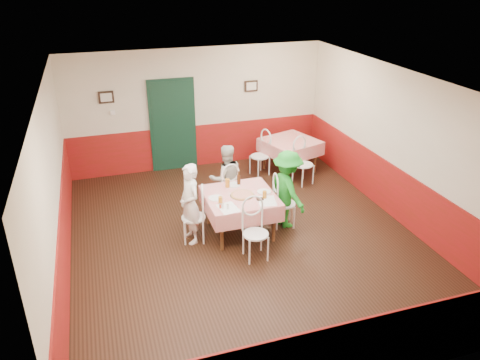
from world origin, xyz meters
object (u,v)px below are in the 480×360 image
object	(u,v)px
glass_b	(265,195)
main_table	(240,214)
pizza	(242,195)
glass_c	(227,183)
diner_far	(226,178)
chair_left	(194,217)
chair_right	(284,204)
chair_second_b	(303,165)
chair_near	(256,234)
wallet	(260,199)
chair_second_a	(260,156)
chair_far	(227,190)
diner_right	(287,189)
glass_a	(220,200)
diner_left	(190,204)
beer_bottle	(239,179)
second_table	(290,156)

from	to	relation	value
glass_b	main_table	bearing A→B (deg)	146.71
pizza	glass_c	xyz separation A→B (m)	(-0.15, 0.41, 0.06)
main_table	diner_far	size ratio (longest dim) A/B	0.89
chair_left	glass_c	xyz separation A→B (m)	(0.73, 0.37, 0.39)
chair_right	chair_second_b	world-z (taller)	same
chair_near	wallet	bearing A→B (deg)	63.77
chair_second_a	pizza	bearing A→B (deg)	-44.53
main_table	pizza	size ratio (longest dim) A/B	3.05
chair_far	chair_second_b	size ratio (longest dim) A/B	1.00
chair_right	chair_far	bearing A→B (deg)	53.32
diner_right	chair_second_a	bearing A→B (deg)	-18.61
chair_near	main_table	bearing A→B (deg)	89.46
glass_a	diner_far	world-z (taller)	diner_far
chair_right	main_table	bearing A→B (deg)	98.32
diner_left	chair_second_b	bearing A→B (deg)	106.79
chair_left	diner_right	size ratio (longest dim) A/B	0.61
chair_right	diner_right	world-z (taller)	diner_right
chair_second_b	glass_a	world-z (taller)	chair_second_b
glass_a	beer_bottle	distance (m)	0.82
chair_left	chair_second_b	world-z (taller)	same
main_table	chair_right	bearing A→B (deg)	-0.16
diner_right	wallet	bearing A→B (deg)	103.00
second_table	chair_near	world-z (taller)	chair_near
chair_near	diner_right	bearing A→B (deg)	42.82
wallet	chair_left	bearing A→B (deg)	166.07
main_table	glass_b	world-z (taller)	glass_b
main_table	diner_left	xyz separation A→B (m)	(-0.90, 0.00, 0.35)
chair_near	second_table	bearing A→B (deg)	57.74
chair_far	pizza	distance (m)	0.94
main_table	diner_far	bearing A→B (deg)	89.84
second_table	pizza	distance (m)	3.07
pizza	chair_second_b	bearing A→B (deg)	39.51
diner_left	chair_second_a	bearing A→B (deg)	125.75
chair_second_a	diner_right	distance (m)	2.35
diner_left	diner_far	distance (m)	1.27
glass_b	diner_far	world-z (taller)	diner_far
chair_left	glass_c	distance (m)	0.91
main_table	beer_bottle	distance (m)	0.66
second_table	diner_far	size ratio (longest dim) A/B	0.82
pizza	beer_bottle	world-z (taller)	beer_bottle
chair_second_b	glass_c	distance (m)	2.43
chair_near	diner_right	xyz separation A→B (m)	(0.90, 0.85, 0.29)
diner_left	glass_a	bearing A→B (deg)	53.35
chair_far	diner_left	xyz separation A→B (m)	(-0.90, -0.85, 0.27)
glass_c	diner_left	world-z (taller)	diner_left
chair_second_a	diner_right	world-z (taller)	diner_right
chair_far	diner_left	world-z (taller)	diner_left
main_table	chair_second_a	xyz separation A→B (m)	(1.21, 2.31, 0.08)
glass_b	wallet	size ratio (longest dim) A/B	1.19
second_table	chair_right	distance (m)	2.57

